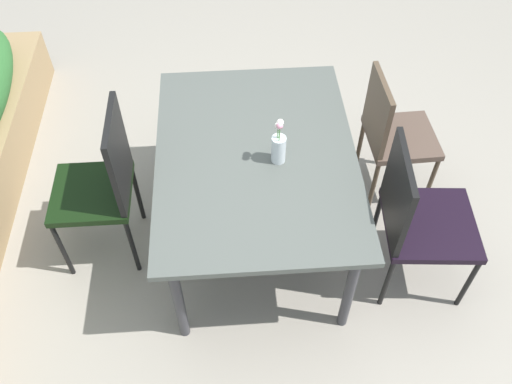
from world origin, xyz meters
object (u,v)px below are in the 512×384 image
dining_table (256,162)px  chair_near_right (392,131)px  flower_vase (279,146)px  chair_far_side (104,181)px  chair_near_left (417,215)px

dining_table → chair_near_right: bearing=-69.1°
flower_vase → chair_far_side: bearing=87.1°
chair_near_left → chair_far_side: chair_far_side is taller
chair_far_side → dining_table: bearing=-89.5°
dining_table → chair_near_right: 0.90m
dining_table → chair_far_side: chair_far_side is taller
chair_near_left → flower_vase: (0.26, 0.71, 0.30)m
chair_near_left → chair_far_side: 1.67m
chair_near_right → chair_far_side: bearing=-81.1°
dining_table → flower_vase: 0.20m
chair_near_left → flower_vase: size_ratio=3.46×
dining_table → chair_far_side: bearing=90.2°
chair_far_side → flower_vase: bearing=-92.6°
chair_near_right → dining_table: bearing=-71.1°
chair_near_right → flower_vase: bearing=-65.1°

